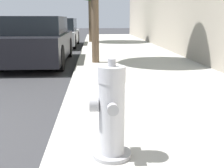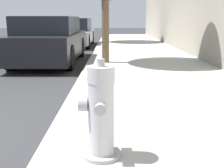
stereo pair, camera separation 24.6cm
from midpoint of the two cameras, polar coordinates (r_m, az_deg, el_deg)
The scene contains 4 objects.
sidewalk_slab at distance 3.11m, azimuth 17.74°, elevation -11.66°, with size 3.37×40.00×0.15m.
fire_hydrant at distance 2.43m, azimuth -3.06°, elevation -6.05°, with size 0.37×0.36×0.87m.
parked_car_near at distance 8.92m, azimuth -15.56°, elevation 8.44°, with size 1.78×4.47×1.41m.
parked_car_mid at distance 14.37m, azimuth -10.99°, elevation 10.16°, with size 1.71×4.52×1.37m.
Camera 1 is at (2.40, -2.61, 1.34)m, focal length 45.00 mm.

